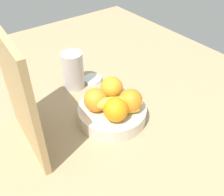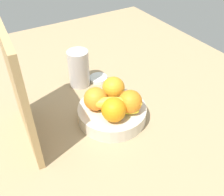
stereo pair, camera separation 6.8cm
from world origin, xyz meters
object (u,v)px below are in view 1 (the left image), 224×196
orange_front_left (112,88)px  cutting_board (19,96)px  thermos_tumbler (74,70)px  orange_center (116,110)px  fruit_bowl (112,113)px  banana_bunch (114,104)px  jar_lid (93,79)px  orange_front_right (96,100)px  orange_back_left (131,101)px

orange_front_left → cutting_board: (1.51, 29.70, 9.34)cm
thermos_tumbler → orange_center: bearing=175.9°
fruit_bowl → orange_center: 8.42cm
banana_bunch → thermos_tumbler: thermos_tumbler is taller
fruit_bowl → jar_lid: bearing=-17.3°
fruit_bowl → cutting_board: (6.16, 26.33, 15.60)cm
orange_front_right → banana_bunch: size_ratio=0.47×
orange_center → orange_back_left: size_ratio=1.00×
orange_front_right → orange_back_left: 11.18cm
orange_back_left → jar_lid: bearing=-6.4°
thermos_tumbler → jar_lid: 10.04cm
banana_bunch → fruit_bowl: bearing=-17.4°
orange_front_left → orange_center: size_ratio=1.00×
orange_front_left → banana_bunch: (-6.82, 4.05, -0.75)cm
thermos_tumbler → jar_lid: bearing=-98.6°
banana_bunch → cutting_board: bearing=72.0°
banana_bunch → jar_lid: bearing=-17.3°
cutting_board → orange_back_left: bearing=-105.1°
fruit_bowl → orange_back_left: bearing=-137.8°
orange_front_right → cutting_board: (3.66, 21.65, 9.34)cm
orange_front_left → orange_front_right: 8.33cm
orange_front_right → orange_back_left: (-6.98, -8.73, 0.00)cm
orange_back_left → cutting_board: cutting_board is taller
orange_front_left → jar_lid: bearing=-11.7°
orange_front_right → thermos_tumbler: 21.86cm
orange_front_right → thermos_tumbler: (21.38, -4.35, -1.33)cm
fruit_bowl → cutting_board: 31.22cm
orange_front_left → orange_back_left: 9.15cm
thermos_tumbler → jar_lid: size_ratio=1.98×
orange_front_left → orange_back_left: same height
orange_back_left → jar_lid: (27.23, -3.05, -7.98)cm
orange_front_left → thermos_tumbler: size_ratio=0.53×
cutting_board → jar_lid: size_ratio=4.87×
orange_front_left → banana_bunch: orange_front_left is taller
fruit_bowl → orange_center: orange_center is taller
cutting_board → fruit_bowl: bearing=-99.0°
orange_front_left → orange_center: same height
orange_front_left → orange_center: (-9.75, 5.79, 0.00)cm
banana_bunch → jar_lid: 27.09cm
thermos_tumbler → cutting_board: bearing=124.3°
orange_center → cutting_board: bearing=64.8°
orange_back_left → thermos_tumbler: thermos_tumbler is taller
orange_front_left → orange_front_right: same height
orange_front_right → cutting_board: 23.86cm
fruit_bowl → jar_lid: (22.76, -7.10, -1.72)cm
cutting_board → orange_front_left: bearing=-88.7°
orange_back_left → fruit_bowl: bearing=42.2°
cutting_board → orange_front_right: bearing=-95.4°
orange_center → cutting_board: size_ratio=0.21×
fruit_bowl → orange_center: bearing=154.6°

